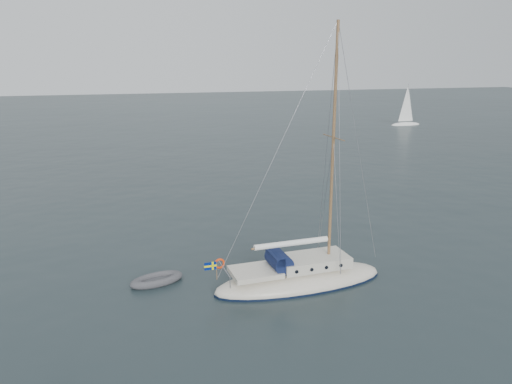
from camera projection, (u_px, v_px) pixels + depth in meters
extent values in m
plane|color=black|center=(243.00, 277.00, 27.24)|extent=(300.00, 300.00, 0.00)
ellipsoid|color=silver|center=(300.00, 281.00, 26.40)|extent=(9.31, 2.90, 1.55)
cube|color=silver|center=(313.00, 261.00, 26.31)|extent=(3.72, 1.97, 0.57)
cube|color=silver|center=(255.00, 271.00, 25.51)|extent=(2.48, 1.97, 0.26)
cylinder|color=#101A3E|center=(279.00, 260.00, 25.73)|extent=(0.99, 1.71, 0.99)
cube|color=#101A3E|center=(275.00, 257.00, 25.62)|extent=(0.47, 1.71, 0.41)
cylinder|color=#9A7246|center=(334.00, 150.00, 25.01)|extent=(0.16, 0.16, 12.41)
cylinder|color=#9A7246|center=(334.00, 138.00, 24.85)|extent=(0.05, 2.28, 0.05)
cylinder|color=#9A7246|center=(291.00, 244.00, 25.69)|extent=(4.34, 0.10, 0.10)
cylinder|color=white|center=(291.00, 243.00, 25.68)|extent=(4.04, 0.29, 0.29)
cylinder|color=gray|center=(223.00, 266.00, 24.96)|extent=(0.04, 2.28, 0.04)
torus|color=#F43C0C|center=(219.00, 262.00, 25.52)|extent=(0.56, 0.10, 0.56)
cylinder|color=#9A7246|center=(216.00, 269.00, 24.89)|extent=(0.03, 0.03, 0.93)
cube|color=navy|center=(209.00, 264.00, 24.73)|extent=(0.62, 0.02, 0.39)
cube|color=#FFF705|center=(209.00, 264.00, 24.73)|extent=(0.64, 0.03, 0.09)
cube|color=#FFF705|center=(212.00, 264.00, 24.76)|extent=(0.09, 0.03, 0.41)
cylinder|color=black|center=(283.00, 257.00, 26.88)|extent=(0.19, 0.06, 0.19)
cylinder|color=black|center=(295.00, 272.00, 25.03)|extent=(0.19, 0.06, 0.19)
cylinder|color=black|center=(297.00, 255.00, 27.10)|extent=(0.19, 0.06, 0.19)
cylinder|color=black|center=(311.00, 270.00, 25.25)|extent=(0.19, 0.06, 0.19)
cylinder|color=black|center=(311.00, 254.00, 27.31)|extent=(0.19, 0.06, 0.19)
cylinder|color=black|center=(326.00, 268.00, 25.47)|extent=(0.19, 0.06, 0.19)
cylinder|color=black|center=(325.00, 252.00, 27.53)|extent=(0.19, 0.06, 0.19)
cylinder|color=black|center=(341.00, 266.00, 25.68)|extent=(0.19, 0.06, 0.19)
cube|color=#4B4B4F|center=(157.00, 281.00, 26.54)|extent=(1.77, 0.73, 0.10)
ellipsoid|color=white|center=(405.00, 125.00, 88.99)|extent=(5.78, 1.93, 0.96)
cylinder|color=gray|center=(407.00, 103.00, 88.00)|extent=(0.10, 0.10, 6.74)
cone|color=white|center=(407.00, 103.00, 87.99)|extent=(3.08, 3.08, 6.26)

